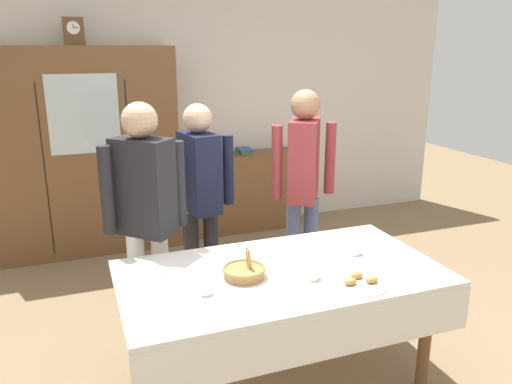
{
  "coord_description": "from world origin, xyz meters",
  "views": [
    {
      "loc": [
        -1.03,
        -2.56,
        1.92
      ],
      "look_at": [
        0.0,
        0.2,
        1.08
      ],
      "focal_mm": 35.3,
      "sensor_mm": 36.0,
      "label": 1
    }
  ],
  "objects_px": {
    "bookshelf_low": "(244,191)",
    "tea_cup_front_edge": "(205,290)",
    "tea_cup_far_right": "(313,276)",
    "bread_basket": "(244,271)",
    "tea_cup_far_left": "(355,251)",
    "person_near_right_end": "(200,188)",
    "dining_table": "(283,289)",
    "pastry_plate": "(360,283)",
    "spoon_mid_left": "(156,273)",
    "spoon_back_edge": "(358,236)",
    "wall_cabinet": "(87,153)",
    "person_beside_shelf": "(145,205)",
    "person_by_cabinet": "(304,176)",
    "mantel_clock": "(73,31)",
    "book_stack": "(244,151)",
    "spoon_far_right": "(411,262)"
  },
  "relations": [
    {
      "from": "wall_cabinet",
      "to": "spoon_back_edge",
      "type": "bearing_deg",
      "value": -54.66
    },
    {
      "from": "wall_cabinet",
      "to": "pastry_plate",
      "type": "bearing_deg",
      "value": -66.89
    },
    {
      "from": "bread_basket",
      "to": "person_beside_shelf",
      "type": "bearing_deg",
      "value": 122.19
    },
    {
      "from": "spoon_back_edge",
      "to": "person_near_right_end",
      "type": "distance_m",
      "value": 1.18
    },
    {
      "from": "spoon_back_edge",
      "to": "person_by_cabinet",
      "type": "distance_m",
      "value": 0.7
    },
    {
      "from": "spoon_mid_left",
      "to": "person_near_right_end",
      "type": "xyz_separation_m",
      "value": [
        0.48,
        0.88,
        0.21
      ]
    },
    {
      "from": "dining_table",
      "to": "pastry_plate",
      "type": "relative_size",
      "value": 6.37
    },
    {
      "from": "book_stack",
      "to": "tea_cup_front_edge",
      "type": "relative_size",
      "value": 1.51
    },
    {
      "from": "dining_table",
      "to": "person_beside_shelf",
      "type": "distance_m",
      "value": 1.01
    },
    {
      "from": "bread_basket",
      "to": "person_beside_shelf",
      "type": "relative_size",
      "value": 0.15
    },
    {
      "from": "mantel_clock",
      "to": "person_beside_shelf",
      "type": "height_order",
      "value": "mantel_clock"
    },
    {
      "from": "bookshelf_low",
      "to": "tea_cup_front_edge",
      "type": "relative_size",
      "value": 9.18
    },
    {
      "from": "wall_cabinet",
      "to": "dining_table",
      "type": "bearing_deg",
      "value": -70.84
    },
    {
      "from": "dining_table",
      "to": "pastry_plate",
      "type": "height_order",
      "value": "pastry_plate"
    },
    {
      "from": "tea_cup_far_right",
      "to": "spoon_mid_left",
      "type": "height_order",
      "value": "tea_cup_far_right"
    },
    {
      "from": "dining_table",
      "to": "tea_cup_far_right",
      "type": "distance_m",
      "value": 0.21
    },
    {
      "from": "mantel_clock",
      "to": "spoon_mid_left",
      "type": "height_order",
      "value": "mantel_clock"
    },
    {
      "from": "bookshelf_low",
      "to": "book_stack",
      "type": "xyz_separation_m",
      "value": [
        0.0,
        0.0,
        0.45
      ]
    },
    {
      "from": "mantel_clock",
      "to": "spoon_mid_left",
      "type": "xyz_separation_m",
      "value": [
        0.25,
        -2.34,
        -1.33
      ]
    },
    {
      "from": "tea_cup_far_right",
      "to": "person_by_cabinet",
      "type": "distance_m",
      "value": 1.24
    },
    {
      "from": "book_stack",
      "to": "tea_cup_front_edge",
      "type": "bearing_deg",
      "value": -112.93
    },
    {
      "from": "person_beside_shelf",
      "to": "tea_cup_far_left",
      "type": "bearing_deg",
      "value": -28.49
    },
    {
      "from": "tea_cup_far_right",
      "to": "person_beside_shelf",
      "type": "distance_m",
      "value": 1.14
    },
    {
      "from": "bookshelf_low",
      "to": "tea_cup_far_right",
      "type": "relative_size",
      "value": 9.18
    },
    {
      "from": "bread_basket",
      "to": "person_by_cabinet",
      "type": "distance_m",
      "value": 1.27
    },
    {
      "from": "bookshelf_low",
      "to": "person_beside_shelf",
      "type": "height_order",
      "value": "person_beside_shelf"
    },
    {
      "from": "book_stack",
      "to": "tea_cup_front_edge",
      "type": "distance_m",
      "value": 2.97
    },
    {
      "from": "dining_table",
      "to": "bookshelf_low",
      "type": "distance_m",
      "value": 2.74
    },
    {
      "from": "bread_basket",
      "to": "tea_cup_far_left",
      "type": "bearing_deg",
      "value": 3.92
    },
    {
      "from": "wall_cabinet",
      "to": "bread_basket",
      "type": "distance_m",
      "value": 2.66
    },
    {
      "from": "person_beside_shelf",
      "to": "bookshelf_low",
      "type": "bearing_deg",
      "value": 55.74
    },
    {
      "from": "spoon_back_edge",
      "to": "book_stack",
      "type": "bearing_deg",
      "value": 90.01
    },
    {
      "from": "wall_cabinet",
      "to": "bread_basket",
      "type": "xyz_separation_m",
      "value": [
        0.68,
        -2.56,
        -0.21
      ]
    },
    {
      "from": "mantel_clock",
      "to": "pastry_plate",
      "type": "distance_m",
      "value": 3.38
    },
    {
      "from": "mantel_clock",
      "to": "book_stack",
      "type": "bearing_deg",
      "value": 1.83
    },
    {
      "from": "tea_cup_far_right",
      "to": "person_beside_shelf",
      "type": "height_order",
      "value": "person_beside_shelf"
    },
    {
      "from": "wall_cabinet",
      "to": "spoon_far_right",
      "type": "xyz_separation_m",
      "value": [
        1.65,
        -2.72,
        -0.24
      ]
    },
    {
      "from": "spoon_mid_left",
      "to": "person_beside_shelf",
      "type": "distance_m",
      "value": 0.51
    },
    {
      "from": "dining_table",
      "to": "tea_cup_far_left",
      "type": "height_order",
      "value": "tea_cup_far_left"
    },
    {
      "from": "book_stack",
      "to": "tea_cup_far_left",
      "type": "xyz_separation_m",
      "value": [
        -0.19,
        -2.56,
        -0.12
      ]
    },
    {
      "from": "tea_cup_far_left",
      "to": "person_beside_shelf",
      "type": "bearing_deg",
      "value": 151.51
    },
    {
      "from": "spoon_back_edge",
      "to": "tea_cup_front_edge",
      "type": "bearing_deg",
      "value": -158.8
    },
    {
      "from": "mantel_clock",
      "to": "bookshelf_low",
      "type": "distance_m",
      "value": 2.29
    },
    {
      "from": "person_beside_shelf",
      "to": "bread_basket",
      "type": "bearing_deg",
      "value": -57.81
    },
    {
      "from": "tea_cup_front_edge",
      "to": "person_beside_shelf",
      "type": "distance_m",
      "value": 0.84
    },
    {
      "from": "wall_cabinet",
      "to": "pastry_plate",
      "type": "height_order",
      "value": "wall_cabinet"
    },
    {
      "from": "bread_basket",
      "to": "pastry_plate",
      "type": "distance_m",
      "value": 0.62
    },
    {
      "from": "person_near_right_end",
      "to": "bread_basket",
      "type": "bearing_deg",
      "value": -92.02
    },
    {
      "from": "tea_cup_far_right",
      "to": "tea_cup_front_edge",
      "type": "relative_size",
      "value": 1.0
    },
    {
      "from": "bookshelf_low",
      "to": "tea_cup_far_right",
      "type": "height_order",
      "value": "bookshelf_low"
    }
  ]
}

